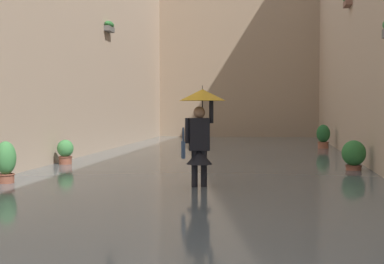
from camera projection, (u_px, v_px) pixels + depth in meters
name	position (u px, v px, depth m)	size (l,w,h in m)	color
ground_plane	(210.00, 167.00, 15.76)	(67.78, 67.78, 0.00)	gray
flood_water	(210.00, 164.00, 15.76)	(9.00, 33.11, 0.14)	#515B60
building_facade_far	(239.00, 61.00, 29.89)	(11.80, 1.80, 8.25)	gray
person_wading	(201.00, 121.00, 10.76)	(0.89, 0.89, 2.07)	black
potted_plant_far_left	(323.00, 137.00, 20.93)	(0.50, 0.50, 1.02)	#9E563D
potted_plant_far_right	(65.00, 153.00, 15.12)	(0.44, 0.44, 0.79)	brown
potted_plant_near_left	(354.00, 156.00, 13.67)	(0.58, 0.58, 0.86)	brown
potted_plant_mid_right	(6.00, 163.00, 11.34)	(0.41, 0.41, 0.98)	brown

